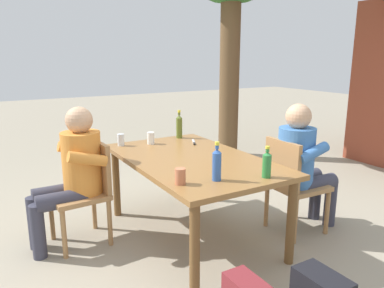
# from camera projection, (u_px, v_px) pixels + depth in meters

# --- Properties ---
(ground_plane) EXTENTS (24.00, 24.00, 0.00)m
(ground_plane) POSITION_uv_depth(u_px,v_px,m) (192.00, 235.00, 3.33)
(ground_plane) COLOR gray
(dining_table) EXTENTS (1.69, 1.02, 0.73)m
(dining_table) POSITION_uv_depth(u_px,v_px,m) (192.00, 167.00, 3.18)
(dining_table) COLOR olive
(dining_table) RESTS_ON ground_plane
(chair_near_left) EXTENTS (0.47, 0.47, 0.87)m
(chair_near_left) POSITION_uv_depth(u_px,v_px,m) (87.00, 187.00, 3.14)
(chair_near_left) COLOR #A37547
(chair_near_left) RESTS_ON ground_plane
(chair_far_right) EXTENTS (0.46, 0.46, 0.87)m
(chair_far_right) POSITION_uv_depth(u_px,v_px,m) (291.00, 181.00, 3.29)
(chair_far_right) COLOR #A37547
(chair_far_right) RESTS_ON ground_plane
(person_in_white_shirt) EXTENTS (0.47, 0.62, 1.18)m
(person_in_white_shirt) POSITION_uv_depth(u_px,v_px,m) (73.00, 170.00, 3.05)
(person_in_white_shirt) COLOR orange
(person_in_white_shirt) RESTS_ON ground_plane
(person_in_plaid_shirt) EXTENTS (0.47, 0.62, 1.18)m
(person_in_plaid_shirt) POSITION_uv_depth(u_px,v_px,m) (302.00, 161.00, 3.31)
(person_in_plaid_shirt) COLOR #3D70B2
(person_in_plaid_shirt) RESTS_ON ground_plane
(bottle_blue) EXTENTS (0.06, 0.06, 0.28)m
(bottle_blue) POSITION_uv_depth(u_px,v_px,m) (217.00, 164.00, 2.56)
(bottle_blue) COLOR #2D56A3
(bottle_blue) RESTS_ON dining_table
(bottle_olive) EXTENTS (0.06, 0.06, 0.30)m
(bottle_olive) POSITION_uv_depth(u_px,v_px,m) (179.00, 126.00, 3.88)
(bottle_olive) COLOR #566623
(bottle_olive) RESTS_ON dining_table
(bottle_green) EXTENTS (0.06, 0.06, 0.23)m
(bottle_green) POSITION_uv_depth(u_px,v_px,m) (267.00, 164.00, 2.63)
(bottle_green) COLOR #287A38
(bottle_green) RESTS_ON dining_table
(cup_glass) EXTENTS (0.07, 0.07, 0.12)m
(cup_glass) POSITION_uv_depth(u_px,v_px,m) (121.00, 140.00, 3.56)
(cup_glass) COLOR silver
(cup_glass) RESTS_ON dining_table
(cup_terracotta) EXTENTS (0.07, 0.07, 0.11)m
(cup_terracotta) POSITION_uv_depth(u_px,v_px,m) (180.00, 176.00, 2.50)
(cup_terracotta) COLOR #BC6B47
(cup_terracotta) RESTS_ON dining_table
(cup_white) EXTENTS (0.07, 0.07, 0.12)m
(cup_white) POSITION_uv_depth(u_px,v_px,m) (151.00, 138.00, 3.63)
(cup_white) COLOR white
(cup_white) RESTS_ON dining_table
(table_knife) EXTENTS (0.22, 0.12, 0.01)m
(table_knife) POSITION_uv_depth(u_px,v_px,m) (194.00, 142.00, 3.69)
(table_knife) COLOR silver
(table_knife) RESTS_ON dining_table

